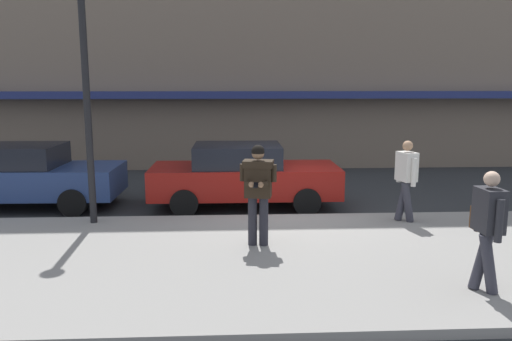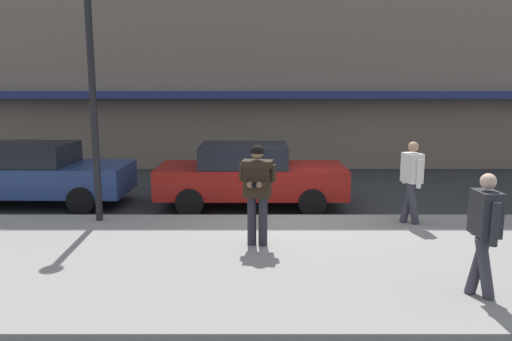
{
  "view_description": "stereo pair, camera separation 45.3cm",
  "coord_description": "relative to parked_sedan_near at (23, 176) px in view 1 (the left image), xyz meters",
  "views": [
    {
      "loc": [
        -1.14,
        -10.82,
        3.0
      ],
      "look_at": [
        -0.7,
        -2.27,
        1.49
      ],
      "focal_mm": 35.0,
      "sensor_mm": 36.0,
      "label": 1
    },
    {
      "loc": [
        -0.69,
        -10.84,
        3.0
      ],
      "look_at": [
        -0.7,
        -2.27,
        1.49
      ],
      "focal_mm": 35.0,
      "sensor_mm": 36.0,
      "label": 2
    }
  ],
  "objects": [
    {
      "name": "man_texting_on_phone",
      "position": [
        5.48,
        -3.56,
        0.46
      ],
      "size": [
        0.64,
        0.62,
        1.81
      ],
      "color": "#23232B",
      "rests_on": "sidewalk"
    },
    {
      "name": "ground_plane",
      "position": [
        6.14,
        -1.27,
        -0.79
      ],
      "size": [
        80.0,
        80.0,
        0.0
      ],
      "primitive_type": "plane",
      "color": "#2B2D30"
    },
    {
      "name": "parked_sedan_near",
      "position": [
        0.0,
        0.0,
        0.0
      ],
      "size": [
        4.54,
        2.01,
        1.54
      ],
      "color": "navy",
      "rests_on": "ground"
    },
    {
      "name": "pedestrian_in_light_coat",
      "position": [
        8.63,
        -2.14,
        0.32
      ],
      "size": [
        0.4,
        0.58,
        1.7
      ],
      "color": "#33333D",
      "rests_on": "sidewalk"
    },
    {
      "name": "curb_paint_line",
      "position": [
        7.14,
        -1.22,
        -0.79
      ],
      "size": [
        28.0,
        0.12,
        0.01
      ],
      "primitive_type": "cube",
      "color": "silver",
      "rests_on": "ground"
    },
    {
      "name": "pedestrian_with_bag",
      "position": [
        8.49,
        -5.7,
        0.32
      ],
      "size": [
        0.34,
        0.72,
        1.7
      ],
      "color": "#33333D",
      "rests_on": "sidewalk"
    },
    {
      "name": "sidewalk",
      "position": [
        7.14,
        -4.12,
        -0.72
      ],
      "size": [
        32.0,
        5.3,
        0.14
      ],
      "primitive_type": "cube",
      "color": "gray",
      "rests_on": "ground"
    },
    {
      "name": "street_lamp_post",
      "position": [
        2.15,
        -1.92,
        2.35
      ],
      "size": [
        0.36,
        0.36,
        4.88
      ],
      "color": "black",
      "rests_on": "sidewalk"
    },
    {
      "name": "parked_sedan_mid",
      "position": [
        5.3,
        -0.21,
        0.0
      ],
      "size": [
        4.51,
        1.95,
        1.54
      ],
      "color": "maroon",
      "rests_on": "ground"
    }
  ]
}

